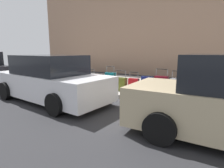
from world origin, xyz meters
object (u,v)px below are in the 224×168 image
fire_hydrant (82,77)px  suitcase_black_1 (194,89)px  suitcase_red_5 (134,85)px  suitcase_black_8 (101,81)px  suitcase_olive_6 (121,84)px  suitcase_navy_4 (147,85)px  suitcase_teal_0 (215,95)px  suitcase_teal_7 (110,81)px  suitcase_maroon_3 (161,86)px  parked_car_white_1 (50,80)px  suitcase_silver_9 (92,81)px  suitcase_silver_2 (176,88)px  bollard_post (72,77)px

fire_hydrant → suitcase_black_1: bearing=179.1°
suitcase_red_5 → suitcase_black_8: size_ratio=1.29×
suitcase_black_1 → suitcase_olive_6: suitcase_black_1 is taller
suitcase_navy_4 → fire_hydrant: fire_hydrant is taller
suitcase_teal_0 → suitcase_teal_7: bearing=-0.6°
suitcase_maroon_3 → parked_car_white_1: (3.28, 2.25, 0.25)m
suitcase_maroon_3 → suitcase_silver_9: (3.22, 0.04, -0.08)m
suitcase_silver_9 → suitcase_olive_6: bearing=179.6°
suitcase_black_8 → suitcase_silver_2: bearing=178.5°
suitcase_olive_6 → bollard_post: (2.69, 0.08, 0.08)m
suitcase_teal_0 → suitcase_black_8: (4.47, -0.06, 0.03)m
suitcase_navy_4 → suitcase_olive_6: 1.10m
suitcase_maroon_3 → suitcase_silver_9: 3.22m
suitcase_teal_0 → suitcase_black_8: bearing=-0.8°
suitcase_navy_4 → parked_car_white_1: 3.58m
suitcase_teal_7 → parked_car_white_1: parked_car_white_1 is taller
suitcase_red_5 → parked_car_white_1: parked_car_white_1 is taller
suitcase_red_5 → suitcase_silver_9: bearing=0.8°
suitcase_red_5 → suitcase_olive_6: (0.57, 0.04, -0.00)m
suitcase_red_5 → suitcase_black_8: 1.65m
suitcase_teal_7 → suitcase_olive_6: bearing=170.2°
suitcase_black_1 → suitcase_silver_9: (4.33, -0.01, -0.10)m
suitcase_black_8 → suitcase_maroon_3: bearing=178.5°
suitcase_silver_2 → suitcase_silver_9: bearing=0.4°
suitcase_black_1 → parked_car_white_1: 4.92m
fire_hydrant → suitcase_black_8: bearing=-177.4°
suitcase_maroon_3 → suitcase_navy_4: 0.56m
suitcase_black_1 → suitcase_red_5: bearing=-1.1°
suitcase_teal_0 → suitcase_maroon_3: size_ratio=0.57×
fire_hydrant → parked_car_white_1: size_ratio=0.15×
suitcase_black_8 → fire_hydrant: 1.14m
suitcase_maroon_3 → parked_car_white_1: size_ratio=0.21×
suitcase_silver_9 → suitcase_maroon_3: bearing=-179.3°
suitcase_teal_0 → suitcase_navy_4: suitcase_navy_4 is taller
suitcase_maroon_3 → suitcase_olive_6: bearing=1.8°
suitcase_silver_2 → suitcase_teal_7: size_ratio=0.97×
fire_hydrant → parked_car_white_1: (-0.59, 2.27, 0.24)m
parked_car_white_1 → fire_hydrant: bearing=-75.4°
suitcase_teal_7 → suitcase_silver_9: 0.99m
suitcase_red_5 → suitcase_teal_7: suitcase_teal_7 is taller
suitcase_olive_6 → suitcase_navy_4: bearing=-174.7°
suitcase_teal_7 → suitcase_maroon_3: bearing=178.8°
suitcase_maroon_3 → suitcase_black_8: 2.74m
suitcase_black_1 → parked_car_white_1: bearing=26.5°
suitcase_red_5 → suitcase_teal_7: (1.15, -0.06, 0.08)m
fire_hydrant → suitcase_navy_4: bearing=-179.5°
suitcase_black_1 → bollard_post: bearing=0.8°
suitcase_red_5 → fire_hydrant: (2.78, -0.03, 0.10)m
suitcase_silver_2 → parked_car_white_1: (3.83, 2.24, 0.27)m
suitcase_maroon_3 → suitcase_olive_6: suitcase_maroon_3 is taller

